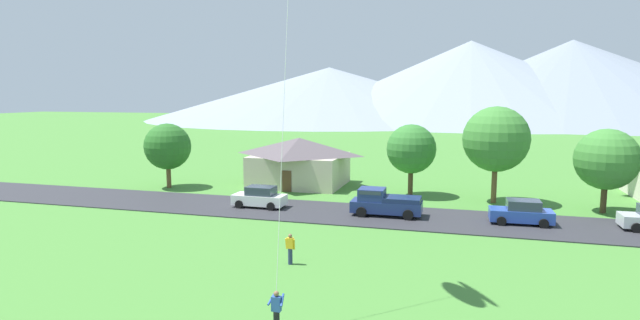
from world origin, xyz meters
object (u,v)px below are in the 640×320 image
Objects in this scene: house_leftmost at (299,161)px; tree_left_of_center at (411,149)px; tree_right_of_center at (168,147)px; pickup_truck_navy_west_side at (385,202)px; watcher_person at (290,248)px; tree_near_right at (607,159)px; parked_car_blue_west_end at (521,213)px; tree_center at (496,139)px; parked_car_white_mid_west at (260,197)px.

tree_left_of_center is at bearing -12.26° from house_leftmost.
tree_left_of_center is 1.03× the size of tree_right_of_center.
pickup_truck_navy_west_side is 12.47m from watcher_person.
tree_near_right is 1.24× the size of pickup_truck_navy_west_side.
parked_car_blue_west_end is at bearing 43.61° from watcher_person.
tree_near_right is (37.99, -0.25, 0.13)m from tree_right_of_center.
house_leftmost is 11.65m from tree_left_of_center.
house_leftmost is 1.47× the size of tree_left_of_center.
tree_center reaches higher than parked_car_blue_west_end.
tree_left_of_center is at bearing 170.06° from tree_near_right.
pickup_truck_navy_west_side reaches higher than parked_car_blue_west_end.
tree_center is 19.99m from parked_car_white_mid_west.
tree_left_of_center is at bearing 171.34° from tree_center.
tree_near_right is at bearing -11.07° from tree_center.
house_leftmost is 18.84m from tree_center.
watcher_person is at bearing -102.02° from tree_left_of_center.
tree_right_of_center is 37.99m from tree_near_right.
watcher_person is (6.78, -12.11, 0.01)m from parked_car_white_mid_west.
tree_center is at bearing -8.66° from tree_left_of_center.
parked_car_white_mid_west is 13.88m from watcher_person.
tree_left_of_center is 12.20m from parked_car_blue_west_end.
house_leftmost is 23.84m from watcher_person.
watcher_person is at bearing -43.75° from tree_right_of_center.
tree_center is at bearing 59.46° from watcher_person.
house_leftmost is at bearing 169.11° from tree_center.
tree_left_of_center is 1.23× the size of pickup_truck_navy_west_side.
tree_right_of_center reaches higher than house_leftmost.
tree_right_of_center is 22.97m from pickup_truck_navy_west_side.
tree_center reaches higher than tree_near_right.
tree_near_right is at bearing 40.47° from parked_car_blue_west_end.
parked_car_blue_west_end is at bearing -10.30° from tree_right_of_center.
house_leftmost is 1.46× the size of tree_near_right.
tree_near_right is at bearing -0.37° from tree_right_of_center.
parked_car_white_mid_west is at bearing -158.53° from tree_center.
tree_near_right is (7.89, -1.54, -1.20)m from tree_center.
tree_left_of_center is (11.26, -2.45, 1.76)m from house_leftmost.
pickup_truck_navy_west_side reaches higher than watcher_person.
tree_right_of_center is 1.48× the size of parked_car_white_mid_west.
parked_car_blue_west_end is at bearing -139.53° from tree_near_right.
tree_right_of_center is at bearing -174.14° from tree_left_of_center.
tree_center reaches higher than watcher_person.
pickup_truck_navy_west_side is (22.00, -5.91, -2.96)m from tree_right_of_center.
tree_right_of_center reaches higher than parked_car_white_mid_west.
tree_center is at bearing 41.67° from pickup_truck_navy_west_side.
tree_right_of_center is 3.74× the size of watcher_person.
pickup_truck_navy_west_side is at bearing -97.36° from tree_left_of_center.
parked_car_blue_west_end is 2.54× the size of watcher_person.
house_leftmost is at bearing 106.95° from watcher_person.
parked_car_white_mid_west is (-19.59, -0.10, 0.00)m from parked_car_blue_west_end.
tree_near_right is at bearing -9.94° from tree_left_of_center.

